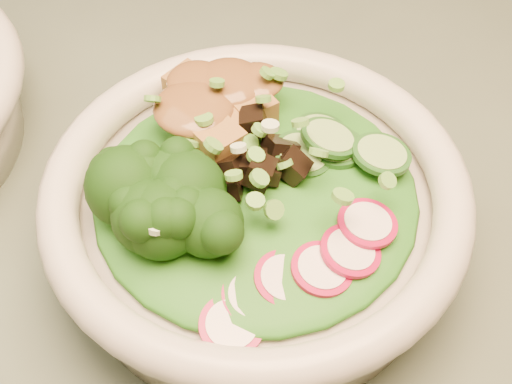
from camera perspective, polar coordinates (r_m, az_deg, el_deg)
dining_table at (r=0.68m, az=3.63°, el=-5.35°), size 1.20×0.80×0.75m
salad_bowl at (r=0.51m, az=0.00°, el=-1.51°), size 0.30×0.30×0.08m
lettuce_bed at (r=0.50m, az=0.00°, el=0.07°), size 0.23×0.23×0.03m
broccoli_florets at (r=0.46m, az=-7.45°, el=-1.89°), size 0.11×0.11×0.05m
radish_slices at (r=0.45m, az=4.87°, el=-5.70°), size 0.13×0.09×0.02m
cucumber_slices at (r=0.51m, az=7.26°, el=3.99°), size 0.10×0.10×0.04m
mushroom_heap at (r=0.49m, az=-0.76°, el=2.36°), size 0.10×0.10×0.04m
tofu_cubes at (r=0.53m, az=-3.51°, el=6.31°), size 0.12×0.10×0.04m
peanut_sauce at (r=0.52m, az=-3.59°, el=7.46°), size 0.08×0.06×0.02m
scallion_garnish at (r=0.47m, az=0.00°, el=2.18°), size 0.21×0.21×0.03m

